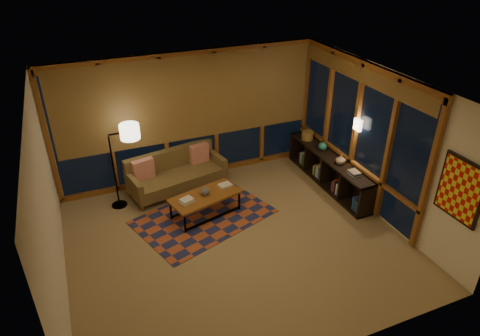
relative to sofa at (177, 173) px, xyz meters
name	(u,v)px	position (x,y,z in m)	size (l,w,h in m)	color
floor	(236,241)	(0.47, -1.99, -0.39)	(5.50, 5.00, 0.01)	tan
ceiling	(235,90)	(0.47, -1.99, 2.31)	(5.50, 5.00, 0.01)	white
walls	(235,173)	(0.47, -1.99, 0.96)	(5.51, 5.01, 2.70)	#F2E4C4
window_wall_back	(190,118)	(0.47, 0.44, 0.96)	(5.30, 0.16, 2.60)	brown
window_wall_right	(354,131)	(3.15, -1.39, 0.96)	(0.16, 3.70, 2.60)	brown
wall_art	(460,190)	(3.18, -3.84, 1.06)	(0.06, 0.74, 0.94)	red
wall_sconce	(358,125)	(3.09, -1.54, 1.16)	(0.12, 0.18, 0.22)	#FFEAC2
sofa	(177,173)	(0.00, 0.00, 0.00)	(1.92, 0.78, 0.79)	brown
pillow_left	(143,169)	(-0.65, 0.04, 0.21)	(0.42, 0.14, 0.42)	#B21B11
pillow_right	(199,153)	(0.57, 0.28, 0.20)	(0.41, 0.14, 0.41)	#B21B11
area_rug	(204,217)	(0.18, -1.11, -0.39)	(2.38, 1.58, 0.01)	#AF502A
coffee_table	(206,205)	(0.24, -1.05, -0.18)	(1.30, 0.60, 0.43)	brown
book_stack_a	(187,200)	(-0.13, -1.14, 0.08)	(0.25, 0.20, 0.07)	beige
book_stack_b	(225,185)	(0.69, -0.91, 0.06)	(0.21, 0.17, 0.04)	beige
ceramic_pot	(205,191)	(0.25, -1.05, 0.12)	(0.16, 0.16, 0.16)	black
floor_lamp	(114,168)	(-1.21, -0.11, 0.43)	(0.55, 0.36, 1.65)	black
bookshelf	(329,170)	(2.96, -0.99, -0.07)	(0.40, 2.62, 0.65)	black
basket	(308,135)	(2.94, -0.10, 0.36)	(0.25, 0.25, 0.19)	brown
teal_bowl	(323,146)	(2.96, -0.69, 0.35)	(0.18, 0.18, 0.18)	#247B6E
vase	(341,159)	(2.96, -1.34, 0.36)	(0.19, 0.19, 0.20)	#9E8367
shelf_book_stack	(354,173)	(2.96, -1.79, 0.29)	(0.16, 0.22, 0.06)	beige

